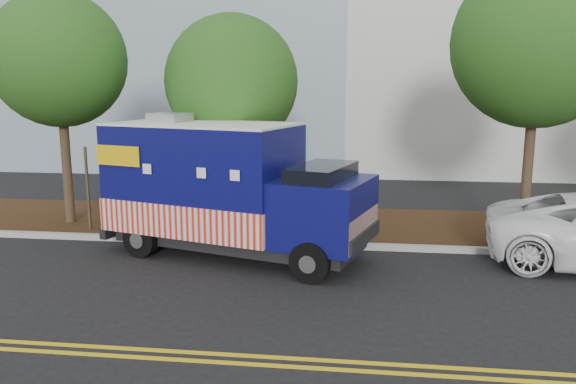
# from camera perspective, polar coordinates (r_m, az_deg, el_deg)

# --- Properties ---
(ground) EXTENTS (120.00, 120.00, 0.00)m
(ground) POSITION_cam_1_polar(r_m,az_deg,el_deg) (13.05, -4.53, -7.14)
(ground) COLOR black
(ground) RESTS_ON ground
(curb) EXTENTS (120.00, 0.18, 0.15)m
(curb) POSITION_cam_1_polar(r_m,az_deg,el_deg) (14.34, -3.41, -5.15)
(curb) COLOR #9E9E99
(curb) RESTS_ON ground
(mulch_strip) EXTENTS (120.00, 4.00, 0.15)m
(mulch_strip) POSITION_cam_1_polar(r_m,az_deg,el_deg) (16.34, -2.07, -3.14)
(mulch_strip) COLOR black
(mulch_strip) RESTS_ON ground
(centerline_near) EXTENTS (120.00, 0.10, 0.01)m
(centerline_near) POSITION_cam_1_polar(r_m,az_deg,el_deg) (9.05, -10.42, -15.70)
(centerline_near) COLOR gold
(centerline_near) RESTS_ON ground
(centerline_far) EXTENTS (120.00, 0.10, 0.01)m
(centerline_far) POSITION_cam_1_polar(r_m,az_deg,el_deg) (8.84, -10.93, -16.40)
(centerline_far) COLOR gold
(centerline_far) RESTS_ON ground
(tree_a) EXTENTS (3.67, 3.67, 6.53)m
(tree_a) POSITION_cam_1_polar(r_m,az_deg,el_deg) (16.88, -22.26, 12.29)
(tree_a) COLOR #38281C
(tree_a) RESTS_ON ground
(tree_b) EXTENTS (3.68, 3.68, 5.94)m
(tree_b) POSITION_cam_1_polar(r_m,az_deg,el_deg) (15.83, -5.74, 11.06)
(tree_b) COLOR #38281C
(tree_b) RESTS_ON ground
(tree_c) EXTENTS (4.26, 4.26, 7.18)m
(tree_c) POSITION_cam_1_polar(r_m,az_deg,el_deg) (15.69, 24.04, 13.66)
(tree_c) COLOR #38281C
(tree_c) RESTS_ON ground
(sign_post) EXTENTS (0.06, 0.06, 2.40)m
(sign_post) POSITION_cam_1_polar(r_m,az_deg,el_deg) (16.04, -19.67, 0.08)
(sign_post) COLOR #473828
(sign_post) RESTS_ON ground
(food_truck) EXTENTS (6.73, 4.04, 3.35)m
(food_truck) POSITION_cam_1_polar(r_m,az_deg,el_deg) (13.41, -6.46, 0.01)
(food_truck) COLOR black
(food_truck) RESTS_ON ground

